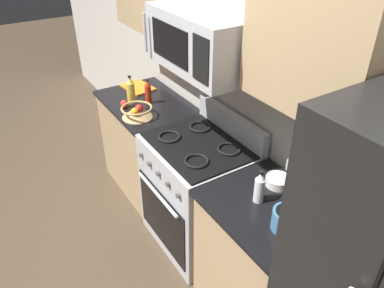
{
  "coord_description": "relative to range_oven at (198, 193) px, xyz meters",
  "views": [
    {
      "loc": [
        1.88,
        -0.53,
        2.36
      ],
      "look_at": [
        0.12,
        0.58,
        1.03
      ],
      "focal_mm": 35.05,
      "sensor_mm": 36.0,
      "label": 1
    }
  ],
  "objects": [
    {
      "name": "ground_plane",
      "position": [
        0.0,
        -0.71,
        -0.47
      ],
      "size": [
        16.0,
        16.0,
        0.0
      ],
      "primitive_type": "plane",
      "color": "#473828"
    },
    {
      "name": "wall_back",
      "position": [
        0.0,
        0.39,
        0.83
      ],
      "size": [
        8.0,
        0.1,
        2.6
      ],
      "primitive_type": "cube",
      "color": "beige",
      "rests_on": "ground"
    },
    {
      "name": "counter_left",
      "position": [
        -0.85,
        -0.0,
        -0.02
      ],
      "size": [
        0.91,
        0.64,
        0.91
      ],
      "color": "tan",
      "rests_on": "ground"
    },
    {
      "name": "range_oven",
      "position": [
        0.0,
        0.0,
        0.0
      ],
      "size": [
        0.76,
        0.68,
        1.09
      ],
      "color": "#B2B5BA",
      "rests_on": "ground"
    },
    {
      "name": "counter_right",
      "position": [
        0.76,
        -0.0,
        -0.02
      ],
      "size": [
        0.73,
        0.64,
        0.91
      ],
      "color": "tan",
      "rests_on": "ground"
    },
    {
      "name": "microwave",
      "position": [
        -0.0,
        0.03,
        1.19
      ],
      "size": [
        0.76,
        0.44,
        0.36
      ],
      "color": "#B2B5BA"
    },
    {
      "name": "upper_cabinets_right",
      "position": [
        0.76,
        0.17,
        1.36
      ],
      "size": [
        0.72,
        0.34,
        0.66
      ],
      "color": "tan"
    },
    {
      "name": "utensil_crock",
      "position": [
        0.93,
        -0.05,
        0.51
      ],
      "size": [
        0.16,
        0.16,
        0.34
      ],
      "color": "teal",
      "rests_on": "counter_right"
    },
    {
      "name": "fruit_basket",
      "position": [
        -0.62,
        -0.19,
        0.49
      ],
      "size": [
        0.26,
        0.26,
        0.1
      ],
      "color": "tan",
      "rests_on": "counter_left"
    },
    {
      "name": "apple_loose",
      "position": [
        -0.84,
        -0.21,
        0.47
      ],
      "size": [
        0.07,
        0.07,
        0.07
      ],
      "primitive_type": "sphere",
      "color": "red",
      "rests_on": "counter_left"
    },
    {
      "name": "cutting_board",
      "position": [
        -1.14,
        0.06,
        0.44
      ],
      "size": [
        0.33,
        0.26,
        0.02
      ],
      "primitive_type": "cube",
      "rotation": [
        0.0,
        0.0,
        0.13
      ],
      "color": "orange",
      "rests_on": "counter_left"
    },
    {
      "name": "bottle_vinegar",
      "position": [
        0.68,
        -0.03,
        0.53
      ],
      "size": [
        0.06,
        0.06,
        0.21
      ],
      "color": "silver",
      "rests_on": "counter_right"
    },
    {
      "name": "bottle_oil",
      "position": [
        -0.89,
        -0.11,
        0.55
      ],
      "size": [
        0.07,
        0.07,
        0.25
      ],
      "color": "gold",
      "rests_on": "counter_left"
    },
    {
      "name": "bottle_hot_sauce",
      "position": [
        -0.8,
        0.01,
        0.54
      ],
      "size": [
        0.05,
        0.05,
        0.22
      ],
      "color": "red",
      "rests_on": "counter_left"
    },
    {
      "name": "prep_bowl",
      "position": [
        0.63,
        0.17,
        0.47
      ],
      "size": [
        0.15,
        0.15,
        0.06
      ],
      "color": "white",
      "rests_on": "counter_right"
    }
  ]
}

